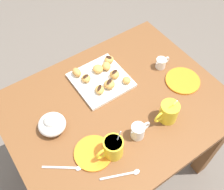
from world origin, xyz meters
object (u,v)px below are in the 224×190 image
(beignet_1, at_px, (100,90))
(beignet_2, at_px, (98,69))
(coffee_mug_yellow_right, at_px, (113,147))
(coffee_mug_yellow_left, at_px, (168,112))
(beignet_4, at_px, (106,66))
(cream_pitcher_white, at_px, (138,131))
(ice_cream_bowl, at_px, (52,124))
(pastry_plate_square, at_px, (101,80))
(dining_table, at_px, (116,119))
(beignet_8, at_px, (109,84))
(beignet_5, at_px, (127,80))
(beignet_7, at_px, (86,78))
(beignet_6, at_px, (109,60))
(beignet_0, at_px, (77,72))
(beignet_3, at_px, (115,74))
(chocolate_sauce_pitcher, at_px, (161,63))
(saucer_orange_left, at_px, (93,153))

(beignet_1, height_order, beignet_2, beignet_2)
(coffee_mug_yellow_right, bearing_deg, coffee_mug_yellow_left, -180.00)
(beignet_2, bearing_deg, coffee_mug_yellow_left, 105.19)
(coffee_mug_yellow_right, bearing_deg, beignet_4, -120.64)
(cream_pitcher_white, xyz_separation_m, ice_cream_bowl, (0.29, -0.24, -0.00))
(pastry_plate_square, height_order, cream_pitcher_white, cream_pitcher_white)
(coffee_mug_yellow_right, bearing_deg, beignet_2, -115.03)
(dining_table, height_order, beignet_8, beignet_8)
(beignet_5, relative_size, beignet_7, 0.88)
(pastry_plate_square, xyz_separation_m, beignet_2, (-0.02, -0.05, 0.03))
(coffee_mug_yellow_left, xyz_separation_m, beignet_6, (0.03, -0.43, -0.02))
(beignet_1, relative_size, beignet_2, 0.96)
(coffee_mug_yellow_left, height_order, beignet_7, coffee_mug_yellow_left)
(beignet_0, distance_m, beignet_3, 0.19)
(beignet_5, bearing_deg, beignet_1, -10.80)
(beignet_0, distance_m, beignet_2, 0.11)
(chocolate_sauce_pitcher, bearing_deg, beignet_6, -38.54)
(beignet_2, height_order, beignet_5, beignet_2)
(dining_table, xyz_separation_m, saucer_orange_left, (0.22, 0.15, 0.14))
(dining_table, xyz_separation_m, beignet_2, (-0.04, -0.22, 0.16))
(beignet_1, height_order, beignet_5, same)
(chocolate_sauce_pitcher, xyz_separation_m, beignet_7, (0.38, -0.13, 0.00))
(coffee_mug_yellow_right, distance_m, beignet_6, 0.51)
(beignet_1, bearing_deg, beignet_6, -137.17)
(dining_table, height_order, beignet_1, beignet_1)
(cream_pitcher_white, xyz_separation_m, beignet_1, (0.01, -0.28, -0.01))
(dining_table, height_order, coffee_mug_yellow_right, coffee_mug_yellow_right)
(beignet_2, xyz_separation_m, beignet_5, (-0.08, 0.14, -0.00))
(beignet_5, bearing_deg, pastry_plate_square, -43.18)
(coffee_mug_yellow_left, bearing_deg, ice_cream_bowl, -28.70)
(pastry_plate_square, bearing_deg, cream_pitcher_white, 84.36)
(ice_cream_bowl, height_order, beignet_1, ice_cream_bowl)
(coffee_mug_yellow_left, height_order, beignet_1, coffee_mug_yellow_left)
(beignet_5, bearing_deg, beignet_7, -37.90)
(pastry_plate_square, bearing_deg, beignet_0, -47.75)
(ice_cream_bowl, relative_size, beignet_8, 2.25)
(beignet_3, distance_m, beignet_8, 0.07)
(coffee_mug_yellow_right, xyz_separation_m, beignet_3, (-0.24, -0.33, -0.02))
(ice_cream_bowl, distance_m, beignet_6, 0.46)
(coffee_mug_yellow_left, xyz_separation_m, beignet_3, (0.06, -0.33, -0.02))
(ice_cream_bowl, bearing_deg, dining_table, 169.03)
(coffee_mug_yellow_left, relative_size, chocolate_sauce_pitcher, 1.64)
(beignet_1, height_order, beignet_3, beignet_3)
(dining_table, height_order, beignet_2, beignet_2)
(ice_cream_bowl, distance_m, beignet_4, 0.41)
(ice_cream_bowl, relative_size, chocolate_sauce_pitcher, 1.33)
(chocolate_sauce_pitcher, relative_size, beignet_7, 1.88)
(beignet_2, bearing_deg, pastry_plate_square, 71.14)
(beignet_3, bearing_deg, saucer_orange_left, 42.82)
(beignet_0, distance_m, beignet_5, 0.25)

